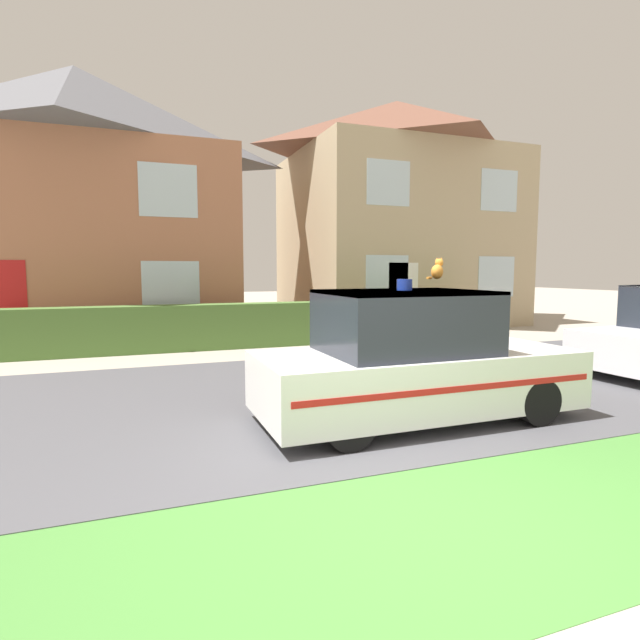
{
  "coord_description": "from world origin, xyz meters",
  "views": [
    {
      "loc": [
        -1.95,
        -3.1,
        1.87
      ],
      "look_at": [
        0.93,
        4.59,
        1.05
      ],
      "focal_mm": 28.0,
      "sensor_mm": 36.0,
      "label": 1
    }
  ],
  "objects_px": {
    "police_car": "(413,361)",
    "cat": "(437,270)",
    "house_left": "(79,200)",
    "house_right": "(395,211)"
  },
  "relations": [
    {
      "from": "cat",
      "to": "police_car",
      "type": "bearing_deg",
      "value": 115.88
    },
    {
      "from": "house_right",
      "to": "police_car",
      "type": "bearing_deg",
      "value": -117.9
    },
    {
      "from": "house_left",
      "to": "police_car",
      "type": "bearing_deg",
      "value": -66.98
    },
    {
      "from": "cat",
      "to": "house_left",
      "type": "bearing_deg",
      "value": 71.28
    },
    {
      "from": "police_car",
      "to": "cat",
      "type": "bearing_deg",
      "value": -21.26
    },
    {
      "from": "house_right",
      "to": "house_left",
      "type": "bearing_deg",
      "value": -178.79
    },
    {
      "from": "house_left",
      "to": "house_right",
      "type": "xyz_separation_m",
      "value": [
        10.41,
        0.22,
        0.14
      ]
    },
    {
      "from": "cat",
      "to": "house_right",
      "type": "distance_m",
      "value": 12.61
    },
    {
      "from": "police_car",
      "to": "house_right",
      "type": "bearing_deg",
      "value": 62.28
    },
    {
      "from": "police_car",
      "to": "house_left",
      "type": "bearing_deg",
      "value": 113.19
    }
  ]
}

